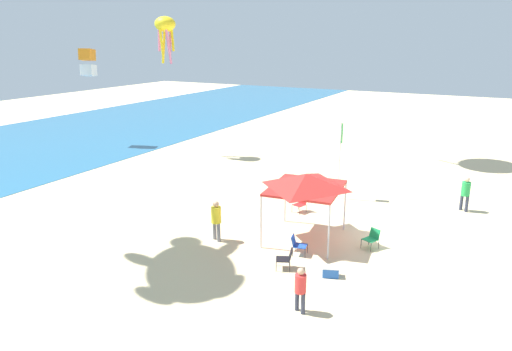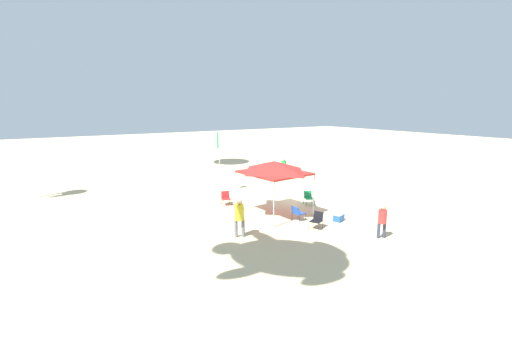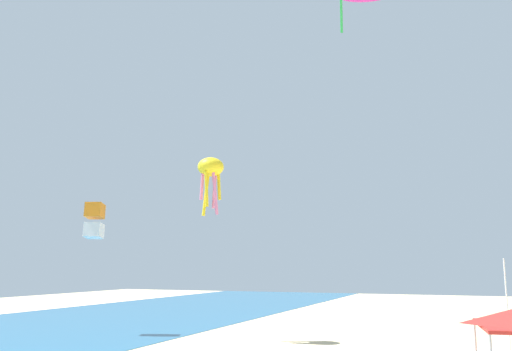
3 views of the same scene
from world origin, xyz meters
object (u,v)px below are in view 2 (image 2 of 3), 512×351
object	(u,v)px
canopy_tent	(274,168)
folding_chair_near_cooler	(309,197)
banner_flag	(219,156)
person_beachcomber	(382,219)
folding_chair_facing_ocean	(298,212)
person_watching_sky	(239,215)
folding_chair_left_of_tent	(317,219)
folding_chair_right_of_tent	(226,197)
cooler_box	(339,217)
person_near_umbrella	(284,167)

from	to	relation	value
canopy_tent	folding_chair_near_cooler	bearing A→B (deg)	-81.19
banner_flag	person_beachcomber	world-z (taller)	banner_flag
folding_chair_facing_ocean	person_watching_sky	size ratio (longest dim) A/B	0.44
person_watching_sky	folding_chair_near_cooler	bearing A→B (deg)	45.10
folding_chair_left_of_tent	folding_chair_facing_ocean	bearing A→B (deg)	159.55
canopy_tent	folding_chair_near_cooler	world-z (taller)	canopy_tent
folding_chair_facing_ocean	person_watching_sky	distance (m)	3.79
folding_chair_right_of_tent	cooler_box	world-z (taller)	folding_chair_right_of_tent
folding_chair_near_cooler	person_watching_sky	world-z (taller)	person_watching_sky
folding_chair_left_of_tent	cooler_box	world-z (taller)	folding_chair_left_of_tent
canopy_tent	person_watching_sky	size ratio (longest dim) A/B	1.98
canopy_tent	cooler_box	bearing A→B (deg)	-141.74
person_near_umbrella	banner_flag	bearing A→B (deg)	42.53
person_beachcomber	person_watching_sky	bearing A→B (deg)	-10.29
person_watching_sky	person_beachcomber	world-z (taller)	person_watching_sky
cooler_box	person_beachcomber	xyz separation A→B (m)	(-2.77, 0.08, 0.73)
banner_flag	folding_chair_near_cooler	bearing A→B (deg)	-148.97
folding_chair_right_of_tent	person_near_umbrella	xyz separation A→B (m)	(4.08, -7.44, 0.60)
folding_chair_right_of_tent	banner_flag	bearing A→B (deg)	87.64
folding_chair_facing_ocean	banner_flag	bearing A→B (deg)	-5.18
folding_chair_left_of_tent	cooler_box	size ratio (longest dim) A/B	1.13
folding_chair_left_of_tent	person_near_umbrella	world-z (taller)	person_near_umbrella
folding_chair_near_cooler	person_watching_sky	distance (m)	6.77
canopy_tent	folding_chair_near_cooler	xyz separation A→B (m)	(0.45, -2.92, -2.18)
folding_chair_near_cooler	person_beachcomber	distance (m)	6.10
banner_flag	person_near_umbrella	distance (m)	6.68
person_watching_sky	person_near_umbrella	size ratio (longest dim) A/B	1.01
folding_chair_near_cooler	banner_flag	xyz separation A→B (m)	(5.57, 3.35, 2.11)
person_watching_sky	folding_chair_facing_ocean	bearing A→B (deg)	29.20
canopy_tent	person_beachcomber	size ratio (longest dim) A/B	2.31
folding_chair_left_of_tent	banner_flag	xyz separation A→B (m)	(9.06, 0.91, 2.11)
folding_chair_facing_ocean	banner_flag	distance (m)	8.00
cooler_box	banner_flag	world-z (taller)	banner_flag
folding_chair_near_cooler	canopy_tent	bearing A→B (deg)	-147.49
folding_chair_right_of_tent	person_beachcomber	distance (m)	9.38
folding_chair_left_of_tent	person_near_umbrella	bearing A→B (deg)	126.53
folding_chair_left_of_tent	person_beachcomber	bearing A→B (deg)	7.89
canopy_tent	person_near_umbrella	world-z (taller)	canopy_tent
canopy_tent	banner_flag	distance (m)	6.04
folding_chair_near_cooler	person_near_umbrella	bearing A→B (deg)	89.19
folding_chair_facing_ocean	banner_flag	world-z (taller)	banner_flag
folding_chair_right_of_tent	banner_flag	distance (m)	3.77
canopy_tent	person_beachcomber	bearing A→B (deg)	-159.09
canopy_tent	person_watching_sky	world-z (taller)	canopy_tent
folding_chair_facing_ocean	person_near_umbrella	size ratio (longest dim) A/B	0.45
canopy_tent	person_watching_sky	xyz separation A→B (m)	(-2.01, 3.35, -1.58)
canopy_tent	folding_chair_right_of_tent	distance (m)	4.04
person_near_umbrella	person_beachcomber	xyz separation A→B (m)	(-12.73, 3.84, -0.15)
folding_chair_near_cooler	folding_chair_facing_ocean	bearing A→B (deg)	-116.82
canopy_tent	banner_flag	xyz separation A→B (m)	(6.02, 0.43, -0.07)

